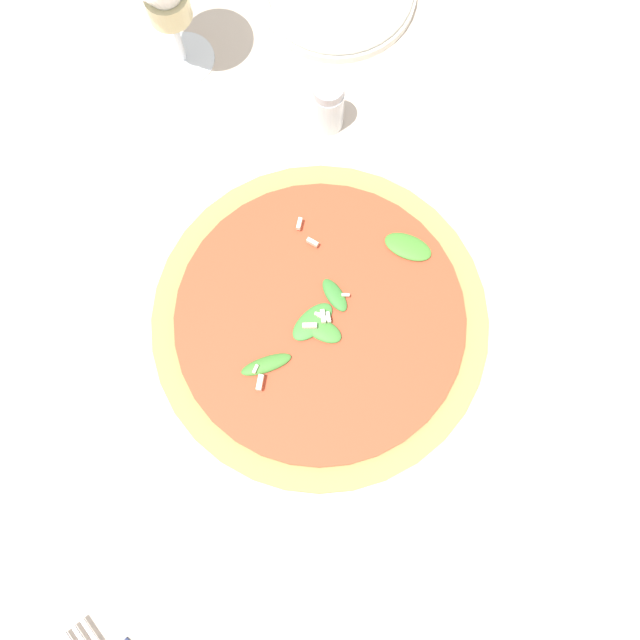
% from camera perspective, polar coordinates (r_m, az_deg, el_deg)
% --- Properties ---
extents(ground_plane, '(6.00, 6.00, 0.00)m').
position_cam_1_polar(ground_plane, '(0.72, -3.98, -0.69)').
color(ground_plane, beige).
extents(pizza_arugula_main, '(0.33, 0.33, 0.05)m').
position_cam_1_polar(pizza_arugula_main, '(0.70, 0.01, -0.26)').
color(pizza_arugula_main, silver).
rests_on(pizza_arugula_main, ground_plane).
extents(shaker_pepper, '(0.03, 0.03, 0.07)m').
position_cam_1_polar(shaker_pepper, '(0.77, 0.61, 16.01)').
color(shaker_pepper, silver).
rests_on(shaker_pepper, ground_plane).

